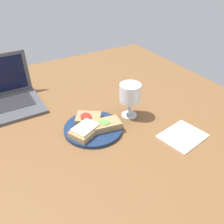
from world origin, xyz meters
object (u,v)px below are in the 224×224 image
(sandwich_with_tomato, at_px, (88,118))
(wine_glass, at_px, (130,94))
(sandwich_with_cucumber, at_px, (105,125))
(napkin, at_px, (183,136))
(sandwich_with_cheese, at_px, (85,130))
(plate, at_px, (93,128))

(sandwich_with_tomato, bearing_deg, wine_glass, -10.90)
(sandwich_with_tomato, height_order, sandwich_with_cucumber, same)
(sandwich_with_cucumber, relative_size, napkin, 0.77)
(sandwich_with_cucumber, xyz_separation_m, napkin, (0.23, -0.18, -0.03))
(sandwich_with_cucumber, height_order, wine_glass, wine_glass)
(sandwich_with_cucumber, distance_m, napkin, 0.29)
(sandwich_with_cheese, height_order, wine_glass, wine_glass)
(plate, relative_size, sandwich_with_tomato, 1.87)
(sandwich_with_tomato, distance_m, sandwich_with_cheese, 0.08)
(wine_glass, bearing_deg, sandwich_with_cheese, -171.08)
(wine_glass, xyz_separation_m, napkin, (0.09, -0.22, -0.10))
(sandwich_with_tomato, relative_size, sandwich_with_cucumber, 0.99)
(sandwich_with_tomato, height_order, sandwich_with_cheese, sandwich_with_cheese)
(sandwich_with_tomato, relative_size, napkin, 0.76)
(plate, distance_m, sandwich_with_cucumber, 0.05)
(sandwich_with_tomato, xyz_separation_m, wine_glass, (0.17, -0.03, 0.08))
(sandwich_with_tomato, bearing_deg, napkin, -43.26)
(plate, height_order, sandwich_with_cucumber, sandwich_with_cucumber)
(plate, relative_size, napkin, 1.42)
(plate, height_order, sandwich_with_cheese, sandwich_with_cheese)
(sandwich_with_cucumber, bearing_deg, plate, 145.91)
(plate, bearing_deg, wine_glass, 4.34)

